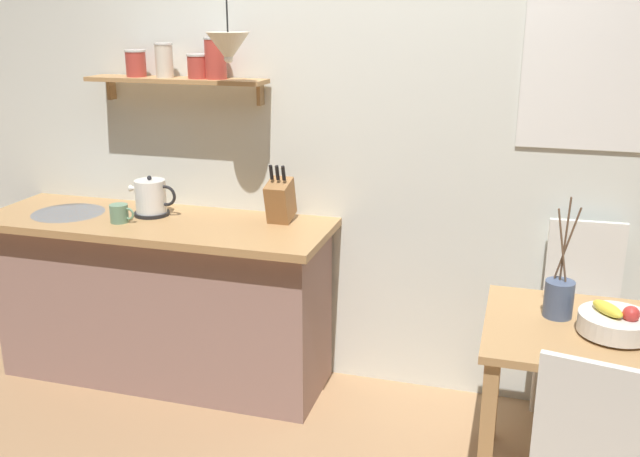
% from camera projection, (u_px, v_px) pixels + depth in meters
% --- Properties ---
extents(ground_plane, '(14.00, 14.00, 0.00)m').
position_uv_depth(ground_plane, '(325.00, 436.00, 3.33)').
color(ground_plane, '#A87F56').
extents(back_wall, '(6.80, 0.11, 2.70)m').
position_uv_depth(back_wall, '(402.00, 133.00, 3.47)').
color(back_wall, silver).
rests_on(back_wall, ground_plane).
extents(kitchen_counter, '(1.83, 0.63, 0.90)m').
position_uv_depth(kitchen_counter, '(163.00, 298.00, 3.76)').
color(kitchen_counter, gray).
rests_on(kitchen_counter, ground_plane).
extents(wall_shelf, '(0.96, 0.20, 0.33)m').
position_uv_depth(wall_shelf, '(180.00, 69.00, 3.54)').
color(wall_shelf, tan).
extents(dining_table, '(0.85, 0.71, 0.75)m').
position_uv_depth(dining_table, '(592.00, 361.00, 2.76)').
color(dining_table, tan).
rests_on(dining_table, ground_plane).
extents(dining_chair_far, '(0.41, 0.42, 1.01)m').
position_uv_depth(dining_chair_far, '(580.00, 323.00, 3.26)').
color(dining_chair_far, white).
rests_on(dining_chair_far, ground_plane).
extents(fruit_bowl, '(0.28, 0.28, 0.14)m').
position_uv_depth(fruit_bowl, '(616.00, 322.00, 2.66)').
color(fruit_bowl, silver).
rests_on(fruit_bowl, dining_table).
extents(twig_vase, '(0.12, 0.12, 0.50)m').
position_uv_depth(twig_vase, '(559.00, 297.00, 2.81)').
color(twig_vase, '#475675').
rests_on(twig_vase, dining_table).
extents(electric_kettle, '(0.26, 0.18, 0.21)m').
position_uv_depth(electric_kettle, '(151.00, 198.00, 3.66)').
color(electric_kettle, black).
rests_on(electric_kettle, kitchen_counter).
extents(knife_block, '(0.11, 0.19, 0.30)m').
position_uv_depth(knife_block, '(280.00, 200.00, 3.53)').
color(knife_block, '#9E6B3D').
rests_on(knife_block, kitchen_counter).
extents(coffee_mug_by_sink, '(0.13, 0.09, 0.09)m').
position_uv_depth(coffee_mug_by_sink, '(120.00, 213.00, 3.55)').
color(coffee_mug_by_sink, slate).
rests_on(coffee_mug_by_sink, kitchen_counter).
extents(pendant_lamp, '(0.20, 0.20, 0.45)m').
position_uv_depth(pendant_lamp, '(228.00, 48.00, 3.23)').
color(pendant_lamp, black).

